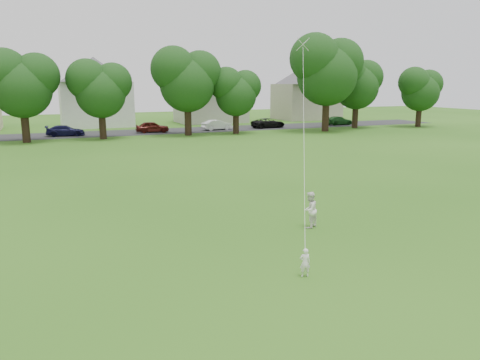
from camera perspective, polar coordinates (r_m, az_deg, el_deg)
name	(u,v)px	position (r m, az deg, el deg)	size (l,w,h in m)	color
ground	(276,259)	(15.56, 4.37, -9.60)	(160.00, 160.00, 0.00)	#285A14
street	(107,133)	(55.55, -15.89, 5.48)	(90.00, 7.00, 0.01)	#2D2D30
toddler	(305,263)	(14.19, 7.93, -9.93)	(0.32, 0.21, 0.88)	white
older_boy	(310,210)	(18.75, 8.51, -3.61)	(0.71, 0.55, 1.46)	white
kite	(304,123)	(18.90, 7.78, 6.90)	(3.21, 5.44, 13.23)	silver
tree_row	(134,76)	(49.38, -12.82, 12.27)	(81.40, 8.59, 11.55)	black
parked_cars	(127,128)	(54.81, -13.56, 6.15)	(65.05, 2.38, 1.30)	black
house_row	(96,86)	(65.21, -17.20, 10.88)	(77.09, 13.57, 10.61)	silver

